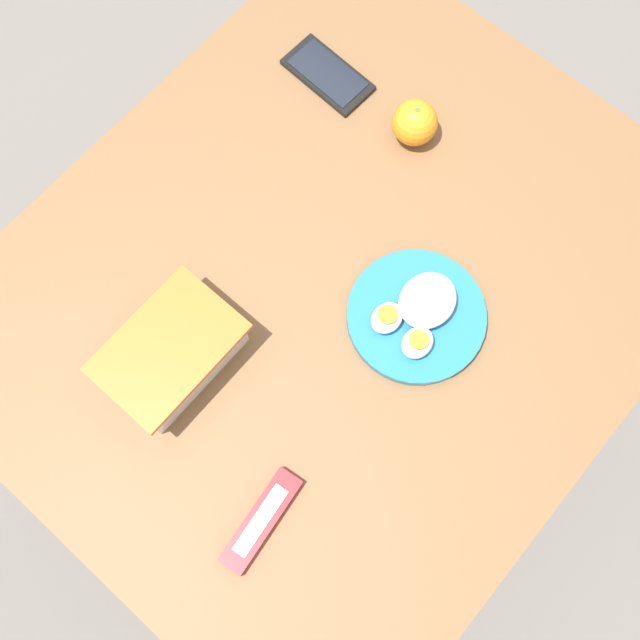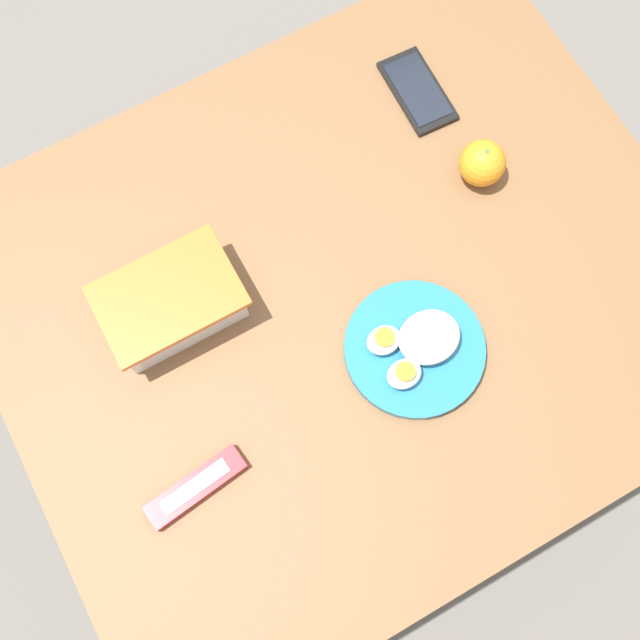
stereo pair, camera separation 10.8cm
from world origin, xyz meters
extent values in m
plane|color=#66605B|center=(0.00, 0.00, 0.00)|extent=(10.00, 10.00, 0.00)
cube|color=brown|center=(0.00, 0.00, 0.74)|extent=(1.06, 0.89, 0.03)
cylinder|color=brown|center=(0.48, -0.39, 0.36)|extent=(0.04, 0.04, 0.72)
cylinder|color=brown|center=(-0.48, 0.39, 0.36)|extent=(0.04, 0.04, 0.72)
cylinder|color=brown|center=(0.48, 0.39, 0.36)|extent=(0.04, 0.04, 0.72)
cube|color=white|center=(-0.24, 0.10, 0.79)|extent=(0.18, 0.12, 0.06)
cube|color=beige|center=(-0.24, 0.10, 0.78)|extent=(0.17, 0.11, 0.04)
cube|color=orange|center=(-0.24, 0.10, 0.82)|extent=(0.20, 0.14, 0.01)
ellipsoid|color=gray|center=(-0.24, 0.09, 0.79)|extent=(0.06, 0.05, 0.02)
sphere|color=orange|center=(0.27, 0.07, 0.79)|extent=(0.07, 0.07, 0.07)
cylinder|color=#4C662D|center=(0.27, 0.07, 0.83)|extent=(0.01, 0.01, 0.00)
cylinder|color=teal|center=(0.04, -0.13, 0.76)|extent=(0.21, 0.21, 0.02)
ellipsoid|color=white|center=(0.06, -0.13, 0.79)|extent=(0.09, 0.08, 0.04)
ellipsoid|color=white|center=(0.00, -0.15, 0.79)|extent=(0.05, 0.04, 0.03)
cylinder|color=#F4A823|center=(0.00, -0.15, 0.80)|extent=(0.03, 0.03, 0.01)
ellipsoid|color=white|center=(0.00, -0.10, 0.79)|extent=(0.05, 0.04, 0.03)
cylinder|color=#F4A823|center=(0.00, -0.10, 0.80)|extent=(0.03, 0.03, 0.01)
cube|color=red|center=(-0.33, -0.15, 0.76)|extent=(0.15, 0.06, 0.02)
cube|color=white|center=(-0.33, -0.15, 0.77)|extent=(0.11, 0.03, 0.00)
cube|color=black|center=(0.27, 0.25, 0.76)|extent=(0.08, 0.15, 0.01)
cube|color=black|center=(0.27, 0.25, 0.77)|extent=(0.07, 0.13, 0.00)
camera|label=1|loc=(-0.30, -0.23, 1.82)|focal=42.00mm
camera|label=2|loc=(-0.22, -0.30, 1.82)|focal=42.00mm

